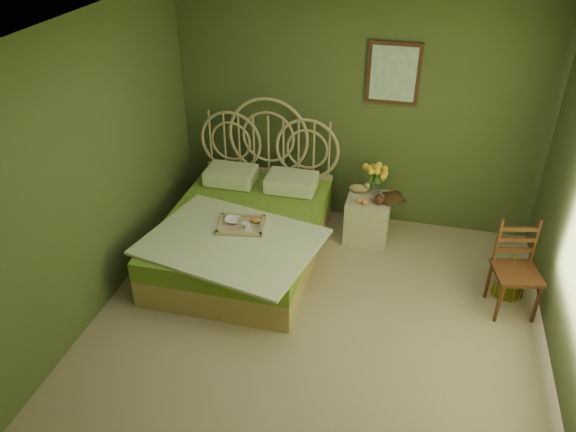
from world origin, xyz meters
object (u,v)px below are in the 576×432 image
(chair, at_px, (518,262))
(birdcage, at_px, (510,276))
(bed, at_px, (244,231))
(nightstand, at_px, (369,210))

(chair, bearing_deg, birdcage, 77.90)
(bed, distance_m, chair, 2.67)
(chair, height_order, birdcage, chair)
(nightstand, bearing_deg, bed, -151.42)
(bed, height_order, chair, bed)
(nightstand, bearing_deg, chair, -29.74)
(bed, distance_m, birdcage, 2.66)
(bed, relative_size, birdcage, 5.21)
(nightstand, height_order, birdcage, nightstand)
(nightstand, relative_size, chair, 1.06)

